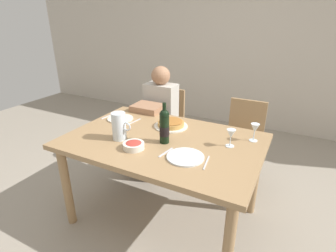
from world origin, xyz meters
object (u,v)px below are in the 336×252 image
at_px(water_pitcher, 119,128).
at_px(chair_left, 166,122).
at_px(baked_tart, 171,124).
at_px(dinner_plate_left_setting, 185,157).
at_px(dinner_plate_right_setting, 120,119).
at_px(dining_table, 163,149).
at_px(wine_glass_right_diner, 255,129).
at_px(wine_bottle, 164,126).
at_px(wine_glass_left_diner, 231,135).
at_px(salad_bowl, 134,145).
at_px(chair_right, 243,138).
at_px(diner_left, 156,119).

height_order(water_pitcher, chair_left, water_pitcher).
relative_size(baked_tart, chair_left, 0.33).
relative_size(dinner_plate_left_setting, dinner_plate_right_setting, 1.09).
distance_m(dining_table, wine_glass_right_diner, 0.72).
xyz_separation_m(baked_tart, wine_glass_right_diner, (0.69, 0.05, 0.07)).
bearing_deg(wine_bottle, wine_glass_left_diner, 20.01).
relative_size(salad_bowl, chair_left, 0.18).
bearing_deg(water_pitcher, wine_glass_left_diner, 18.93).
distance_m(dinner_plate_right_setting, chair_left, 0.78).
distance_m(wine_bottle, dinner_plate_right_setting, 0.64).
xyz_separation_m(salad_bowl, chair_right, (0.56, 1.11, -0.29)).
bearing_deg(chair_right, salad_bowl, 62.91).
xyz_separation_m(wine_glass_right_diner, dinner_plate_left_setting, (-0.36, -0.48, -0.09)).
xyz_separation_m(water_pitcher, chair_left, (-0.15, 1.06, -0.36)).
relative_size(wine_bottle, dinner_plate_right_setting, 1.33).
distance_m(dining_table, chair_right, 1.00).
relative_size(wine_glass_right_diner, dinner_plate_right_setting, 0.59).
height_order(salad_bowl, diner_left, diner_left).
xyz_separation_m(dining_table, chair_right, (0.45, 0.87, -0.17)).
distance_m(wine_glass_left_diner, wine_glass_right_diner, 0.22).
xyz_separation_m(wine_glass_right_diner, diner_left, (-1.08, 0.38, -0.24)).
relative_size(water_pitcher, chair_left, 0.25).
distance_m(salad_bowl, chair_left, 1.23).
height_order(wine_glass_left_diner, chair_right, wine_glass_left_diner).
height_order(dining_table, chair_left, chair_left).
relative_size(baked_tart, wine_glass_left_diner, 2.18).
distance_m(dinner_plate_left_setting, dinner_plate_right_setting, 0.90).
xyz_separation_m(wine_glass_left_diner, wine_glass_right_diner, (0.14, 0.17, 0.00)).
bearing_deg(salad_bowl, baked_tart, 83.42).
bearing_deg(water_pitcher, wine_bottle, 17.45).
xyz_separation_m(wine_glass_right_diner, dinner_plate_right_setting, (-1.18, -0.11, -0.09)).
bearing_deg(wine_glass_right_diner, chair_right, 107.32).
distance_m(wine_glass_left_diner, chair_left, 1.28).
relative_size(dinner_plate_right_setting, diner_left, 0.20).
xyz_separation_m(dining_table, dinner_plate_right_setting, (-0.55, 0.19, 0.10)).
relative_size(salad_bowl, chair_right, 0.18).
distance_m(dining_table, dinner_plate_right_setting, 0.59).
relative_size(dinner_plate_left_setting, diner_left, 0.22).
relative_size(dining_table, diner_left, 1.29).
relative_size(dining_table, wine_glass_left_diner, 11.25).
bearing_deg(dinner_plate_left_setting, dining_table, 145.95).
bearing_deg(dinner_plate_right_setting, diner_left, 78.41).
bearing_deg(chair_right, dining_table, 62.50).
bearing_deg(salad_bowl, dinner_plate_left_setting, 7.55).
bearing_deg(diner_left, dinner_plate_right_setting, 78.09).
height_order(wine_bottle, dinner_plate_left_setting, wine_bottle).
height_order(wine_glass_left_diner, dinner_plate_right_setting, wine_glass_left_diner).
bearing_deg(chair_left, wine_glass_left_diner, 139.90).
relative_size(water_pitcher, wine_glass_right_diner, 1.53).
xyz_separation_m(chair_left, diner_left, (0.00, -0.24, 0.12)).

